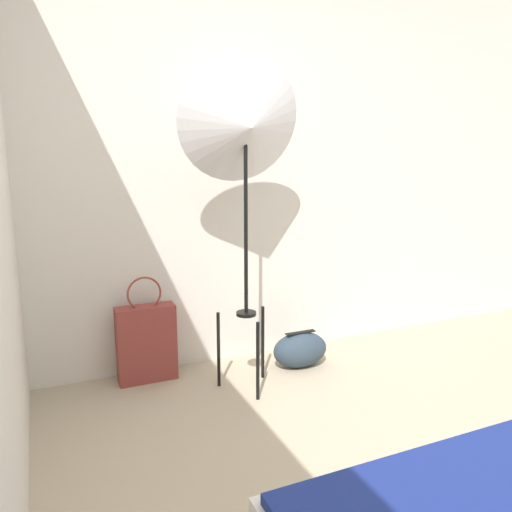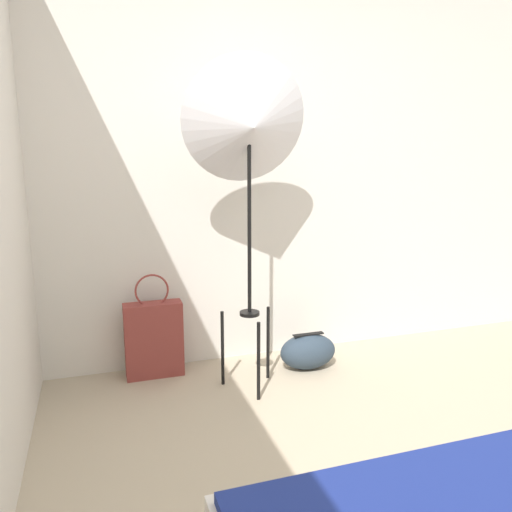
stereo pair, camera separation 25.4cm
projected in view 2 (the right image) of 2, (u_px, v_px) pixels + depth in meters
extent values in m
cube|color=silver|center=(250.00, 165.00, 3.24)|extent=(8.00, 0.05, 2.60)
cylinder|color=black|center=(259.00, 361.00, 2.79)|extent=(0.02, 0.02, 0.46)
cylinder|color=black|center=(223.00, 348.00, 2.98)|extent=(0.02, 0.02, 0.46)
cylinder|color=black|center=(268.00, 343.00, 3.07)|extent=(0.02, 0.02, 0.46)
cylinder|color=black|center=(250.00, 313.00, 2.90)|extent=(0.12, 0.12, 0.02)
cylinder|color=black|center=(249.00, 222.00, 2.79)|extent=(0.02, 0.02, 1.07)
cone|color=silver|center=(249.00, 124.00, 2.69)|extent=(0.71, 0.39, 0.74)
cube|color=brown|center=(154.00, 340.00, 3.10)|extent=(0.35, 0.12, 0.47)
torus|color=brown|center=(152.00, 291.00, 3.04)|extent=(0.21, 0.01, 0.21)
ellipsoid|color=#2D3D4C|center=(308.00, 351.00, 3.23)|extent=(0.37, 0.23, 0.23)
cube|color=black|center=(308.00, 334.00, 3.21)|extent=(0.21, 0.04, 0.01)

